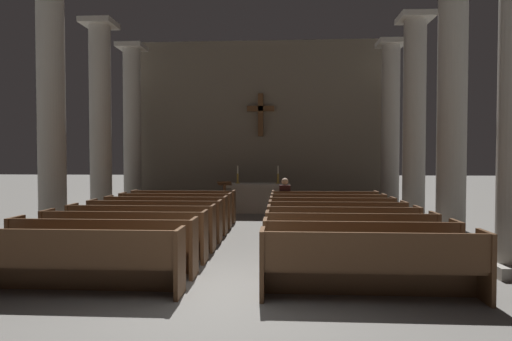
# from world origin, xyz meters

# --- Properties ---
(ground_plane) EXTENTS (80.00, 80.00, 0.00)m
(ground_plane) POSITION_xyz_m (0.00, 0.00, 0.00)
(ground_plane) COLOR slate
(pew_left_row_1) EXTENTS (3.03, 0.50, 0.95)m
(pew_left_row_1) POSITION_xyz_m (-2.06, -0.04, 0.48)
(pew_left_row_1) COLOR brown
(pew_left_row_1) RESTS_ON ground
(pew_left_row_2) EXTENTS (3.03, 0.50, 0.95)m
(pew_left_row_2) POSITION_xyz_m (-2.06, 0.93, 0.48)
(pew_left_row_2) COLOR brown
(pew_left_row_2) RESTS_ON ground
(pew_left_row_3) EXTENTS (3.03, 0.50, 0.95)m
(pew_left_row_3) POSITION_xyz_m (-2.06, 1.90, 0.48)
(pew_left_row_3) COLOR brown
(pew_left_row_3) RESTS_ON ground
(pew_left_row_4) EXTENTS (3.03, 0.50, 0.95)m
(pew_left_row_4) POSITION_xyz_m (-2.06, 2.88, 0.48)
(pew_left_row_4) COLOR brown
(pew_left_row_4) RESTS_ON ground
(pew_left_row_5) EXTENTS (3.03, 0.50, 0.95)m
(pew_left_row_5) POSITION_xyz_m (-2.06, 3.85, 0.48)
(pew_left_row_5) COLOR brown
(pew_left_row_5) RESTS_ON ground
(pew_left_row_6) EXTENTS (3.03, 0.50, 0.95)m
(pew_left_row_6) POSITION_xyz_m (-2.06, 4.82, 0.48)
(pew_left_row_6) COLOR brown
(pew_left_row_6) RESTS_ON ground
(pew_left_row_7) EXTENTS (3.03, 0.50, 0.95)m
(pew_left_row_7) POSITION_xyz_m (-2.06, 5.79, 0.48)
(pew_left_row_7) COLOR brown
(pew_left_row_7) RESTS_ON ground
(pew_left_row_8) EXTENTS (3.03, 0.50, 0.95)m
(pew_left_row_8) POSITION_xyz_m (-2.06, 6.76, 0.48)
(pew_left_row_8) COLOR brown
(pew_left_row_8) RESTS_ON ground
(pew_right_row_1) EXTENTS (3.03, 0.50, 0.95)m
(pew_right_row_1) POSITION_xyz_m (2.06, -0.04, 0.48)
(pew_right_row_1) COLOR brown
(pew_right_row_1) RESTS_ON ground
(pew_right_row_2) EXTENTS (3.03, 0.50, 0.95)m
(pew_right_row_2) POSITION_xyz_m (2.06, 0.93, 0.48)
(pew_right_row_2) COLOR brown
(pew_right_row_2) RESTS_ON ground
(pew_right_row_3) EXTENTS (3.03, 0.50, 0.95)m
(pew_right_row_3) POSITION_xyz_m (2.06, 1.90, 0.48)
(pew_right_row_3) COLOR brown
(pew_right_row_3) RESTS_ON ground
(pew_right_row_4) EXTENTS (3.03, 0.50, 0.95)m
(pew_right_row_4) POSITION_xyz_m (2.06, 2.88, 0.48)
(pew_right_row_4) COLOR brown
(pew_right_row_4) RESTS_ON ground
(pew_right_row_5) EXTENTS (3.03, 0.50, 0.95)m
(pew_right_row_5) POSITION_xyz_m (2.06, 3.85, 0.48)
(pew_right_row_5) COLOR brown
(pew_right_row_5) RESTS_ON ground
(pew_right_row_6) EXTENTS (3.03, 0.50, 0.95)m
(pew_right_row_6) POSITION_xyz_m (2.06, 4.82, 0.48)
(pew_right_row_6) COLOR brown
(pew_right_row_6) RESTS_ON ground
(pew_right_row_7) EXTENTS (3.03, 0.50, 0.95)m
(pew_right_row_7) POSITION_xyz_m (2.06, 5.79, 0.48)
(pew_right_row_7) COLOR brown
(pew_right_row_7) RESTS_ON ground
(pew_right_row_8) EXTENTS (3.03, 0.50, 0.95)m
(pew_right_row_8) POSITION_xyz_m (2.06, 6.76, 0.48)
(pew_right_row_8) COLOR brown
(pew_right_row_8) RESTS_ON ground
(column_left_second) EXTENTS (0.96, 0.96, 6.05)m
(column_left_second) POSITION_xyz_m (-4.68, 4.26, 2.94)
(column_left_second) COLOR #ADA89E
(column_left_second) RESTS_ON ground
(column_right_second) EXTENTS (0.96, 0.96, 6.05)m
(column_right_second) POSITION_xyz_m (4.68, 4.26, 2.94)
(column_right_second) COLOR #ADA89E
(column_right_second) RESTS_ON ground
(column_left_third) EXTENTS (0.96, 0.96, 6.05)m
(column_left_third) POSITION_xyz_m (-4.68, 7.10, 2.94)
(column_left_third) COLOR #ADA89E
(column_left_third) RESTS_ON ground
(column_right_third) EXTENTS (0.96, 0.96, 6.05)m
(column_right_third) POSITION_xyz_m (4.68, 7.10, 2.94)
(column_right_third) COLOR #ADA89E
(column_right_third) RESTS_ON ground
(column_left_fourth) EXTENTS (0.96, 0.96, 6.05)m
(column_left_fourth) POSITION_xyz_m (-4.68, 9.94, 2.94)
(column_left_fourth) COLOR #ADA89E
(column_left_fourth) RESTS_ON ground
(column_right_fourth) EXTENTS (0.96, 0.96, 6.05)m
(column_right_fourth) POSITION_xyz_m (4.68, 9.94, 2.94)
(column_right_fourth) COLOR #ADA89E
(column_right_fourth) RESTS_ON ground
(altar) EXTENTS (2.20, 0.90, 1.01)m
(altar) POSITION_xyz_m (0.00, 9.17, 0.53)
(altar) COLOR #A8A399
(altar) RESTS_ON ground
(candlestick_left) EXTENTS (0.16, 0.16, 0.61)m
(candlestick_left) POSITION_xyz_m (-0.70, 9.17, 1.20)
(candlestick_left) COLOR #B79338
(candlestick_left) RESTS_ON altar
(candlestick_right) EXTENTS (0.16, 0.16, 0.61)m
(candlestick_right) POSITION_xyz_m (0.70, 9.17, 1.20)
(candlestick_right) COLOR #B79338
(candlestick_right) RESTS_ON altar
(apse_with_cross) EXTENTS (10.39, 0.45, 6.47)m
(apse_with_cross) POSITION_xyz_m (0.00, 11.36, 3.24)
(apse_with_cross) COLOR #706656
(apse_with_cross) RESTS_ON ground
(lectern) EXTENTS (0.44, 0.36, 1.15)m
(lectern) POSITION_xyz_m (-1.00, 7.97, 0.55)
(lectern) COLOR brown
(lectern) RESTS_ON ground
(lone_worshipper) EXTENTS (0.32, 0.43, 1.32)m
(lone_worshipper) POSITION_xyz_m (0.92, 6.80, 0.69)
(lone_worshipper) COLOR #26262B
(lone_worshipper) RESTS_ON ground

